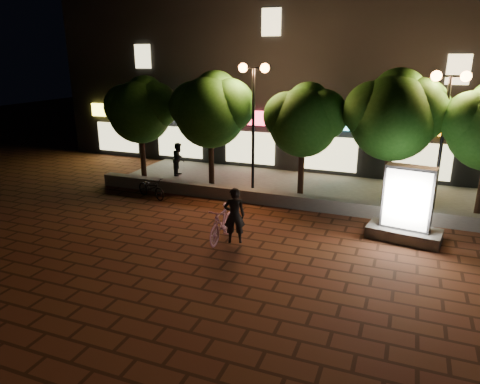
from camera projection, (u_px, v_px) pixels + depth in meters
The scene contains 15 objects.
ground at pixel (241, 246), 13.20m from camera, with size 80.00×80.00×0.00m, color #512B19.
retaining_wall at pixel (279, 199), 16.68m from camera, with size 16.00×0.45×0.50m, color slate.
sidewalk at pixel (295, 187), 18.97m from camera, with size 16.00×5.00×0.08m, color slate.
building_block at pixel (328, 66), 23.25m from camera, with size 28.00×8.12×11.30m.
tree_far_left at pixel (141, 108), 19.48m from camera, with size 3.36×2.80×4.63m.
tree_left at pixel (212, 108), 18.22m from camera, with size 3.60×3.00×4.89m.
tree_mid at pixel (305, 118), 16.90m from camera, with size 3.24×2.70×4.50m.
tree_right at pixel (395, 113), 15.65m from camera, with size 3.72×3.10×5.07m.
street_lamp_left at pixel (254, 96), 17.13m from camera, with size 1.26×0.36×5.18m.
street_lamp_right at pixel (447, 106), 14.75m from camera, with size 1.26×0.36×4.98m.
ad_kiosk at pixel (407, 210), 13.41m from camera, with size 2.33×1.42×2.37m.
scooter_pink at pixel (222, 223), 13.46m from camera, with size 0.52×1.85×1.11m, color #C17CAE.
rider at pixel (234, 215), 13.19m from camera, with size 0.64×0.42×1.77m, color black.
scooter_parked at pixel (151, 188), 17.50m from camera, with size 0.57×1.64×0.86m, color black.
pedestrian at pixel (179, 159), 20.48m from camera, with size 0.76×0.59×1.57m, color black.
Camera 1 is at (4.36, -11.29, 5.53)m, focal length 32.41 mm.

